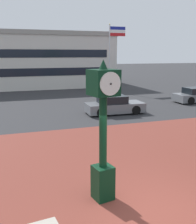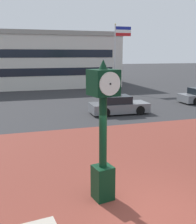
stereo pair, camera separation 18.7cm
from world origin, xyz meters
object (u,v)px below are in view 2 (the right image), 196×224
at_px(street_clock, 103,128).
at_px(flagpole_primary, 117,50).
at_px(civic_building, 10,60).
at_px(car_street_near, 118,106).

xyz_separation_m(street_clock, flagpole_primary, (8.62, 21.40, 2.34)).
bearing_deg(civic_building, street_clock, -84.88).
bearing_deg(car_street_near, flagpole_primary, 161.21).
height_order(flagpole_primary, civic_building, flagpole_primary).
xyz_separation_m(car_street_near, flagpole_primary, (4.04, 10.88, 3.91)).
bearing_deg(civic_building, flagpole_primary, -40.33).
bearing_deg(flagpole_primary, street_clock, -111.94).
xyz_separation_m(street_clock, car_street_near, (4.59, 10.53, -1.57)).
bearing_deg(street_clock, flagpole_primary, 57.28).
relative_size(car_street_near, flagpole_primary, 0.56).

